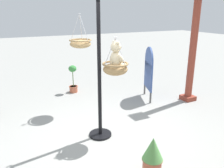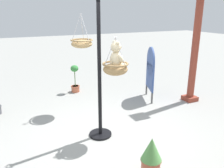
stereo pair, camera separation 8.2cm
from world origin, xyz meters
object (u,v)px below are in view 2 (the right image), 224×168
at_px(hanging_basket_with_teddy, 115,68).
at_px(potted_plant_tall_leafy, 75,80).
at_px(potted_plant_fern_front, 151,156).
at_px(display_sign_board, 150,69).
at_px(hanging_basket_left_high, 82,43).
at_px(display_pole_central, 100,95).
at_px(teddy_bear, 117,56).
at_px(greenhouse_pillar_left, 195,50).

xyz_separation_m(hanging_basket_with_teddy, potted_plant_tall_leafy, (-2.87, 0.03, -1.00)).
xyz_separation_m(potted_plant_fern_front, potted_plant_tall_leafy, (-4.09, 0.02, 0.07)).
bearing_deg(display_sign_board, hanging_basket_left_high, -92.77).
distance_m(display_pole_central, hanging_basket_left_high, 1.60).
relative_size(display_pole_central, teddy_bear, 5.45).
distance_m(hanging_basket_with_teddy, display_sign_board, 2.32).
distance_m(display_pole_central, display_sign_board, 2.38).
height_order(teddy_bear, greenhouse_pillar_left, greenhouse_pillar_left).
height_order(greenhouse_pillar_left, display_sign_board, greenhouse_pillar_left).
height_order(teddy_bear, display_sign_board, teddy_bear).
bearing_deg(display_pole_central, potted_plant_tall_leafy, 174.05).
bearing_deg(greenhouse_pillar_left, hanging_basket_left_high, -103.41).
distance_m(potted_plant_tall_leafy, display_sign_board, 2.28).
bearing_deg(potted_plant_tall_leafy, display_sign_board, 50.08).
height_order(hanging_basket_left_high, potted_plant_fern_front, hanging_basket_left_high).
distance_m(hanging_basket_with_teddy, greenhouse_pillar_left, 2.83).
bearing_deg(teddy_bear, display_pole_central, -118.76).
height_order(hanging_basket_with_teddy, potted_plant_fern_front, hanging_basket_with_teddy).
height_order(greenhouse_pillar_left, potted_plant_fern_front, greenhouse_pillar_left).
xyz_separation_m(hanging_basket_with_teddy, display_sign_board, (-1.44, 1.75, -0.53)).
bearing_deg(teddy_bear, display_sign_board, 129.86).
xyz_separation_m(greenhouse_pillar_left, display_sign_board, (-0.58, -0.95, -0.54)).
bearing_deg(display_pole_central, hanging_basket_with_teddy, 59.04).
distance_m(potted_plant_fern_front, potted_plant_tall_leafy, 4.09).
bearing_deg(hanging_basket_left_high, display_pole_central, -4.96).
bearing_deg(hanging_basket_left_high, teddy_bear, 5.72).
relative_size(hanging_basket_with_teddy, display_sign_board, 0.47).
relative_size(teddy_bear, hanging_basket_left_high, 0.63).
height_order(display_pole_central, greenhouse_pillar_left, greenhouse_pillar_left).
bearing_deg(greenhouse_pillar_left, teddy_bear, -72.26).
relative_size(hanging_basket_left_high, display_sign_board, 0.53).
relative_size(display_pole_central, display_sign_board, 1.81).
xyz_separation_m(hanging_basket_with_teddy, greenhouse_pillar_left, (-0.86, 2.70, 0.01)).
xyz_separation_m(display_pole_central, display_sign_board, (-1.29, 2.00, 0.00)).
height_order(hanging_basket_with_teddy, hanging_basket_left_high, hanging_basket_left_high).
xyz_separation_m(potted_plant_fern_front, display_sign_board, (-2.66, 1.74, 0.54)).
xyz_separation_m(display_pole_central, potted_plant_fern_front, (1.37, 0.26, -0.54)).
relative_size(hanging_basket_with_teddy, hanging_basket_left_high, 0.88).
bearing_deg(teddy_bear, hanging_basket_with_teddy, -90.00).
bearing_deg(potted_plant_tall_leafy, hanging_basket_left_high, -6.96).
relative_size(display_pole_central, greenhouse_pillar_left, 0.92).
relative_size(hanging_basket_left_high, greenhouse_pillar_left, 0.27).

